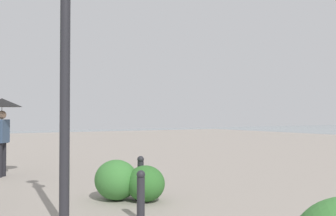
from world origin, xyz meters
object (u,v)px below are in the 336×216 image
lamppost (65,43)px  bollard_near (141,194)px  pedestrian (2,115)px  bollard_mid (141,176)px

lamppost → bollard_near: bearing=-99.7°
pedestrian → lamppost: bearing=-177.6°
pedestrian → bollard_mid: 4.65m
pedestrian → bollard_mid: (-4.02, -2.00, -1.18)m
bollard_mid → lamppost: bearing=124.2°
lamppost → pedestrian: size_ratio=1.91×
lamppost → bollard_mid: bearing=-55.8°
lamppost → pedestrian: (5.24, 0.22, -1.00)m
pedestrian → bollard_near: bearing=-166.4°
lamppost → bollard_near: size_ratio=5.14×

